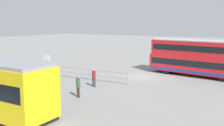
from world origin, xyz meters
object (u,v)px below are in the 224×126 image
object	(u,v)px
pedestrian_near_railing	(94,76)
pedestrian_crossing	(78,85)
double_decker_bus	(199,58)
info_sign	(47,61)

from	to	relation	value
pedestrian_near_railing	pedestrian_crossing	xyz separation A→B (m)	(-0.90, 3.32, 0.01)
double_decker_bus	pedestrian_near_railing	size ratio (longest dim) A/B	6.56
pedestrian_crossing	double_decker_bus	bearing A→B (deg)	-114.67
double_decker_bus	pedestrian_crossing	bearing A→B (deg)	65.33
pedestrian_near_railing	info_sign	world-z (taller)	info_sign
double_decker_bus	pedestrian_near_railing	bearing A→B (deg)	54.36
double_decker_bus	pedestrian_near_railing	xyz separation A→B (m)	(6.75, 9.41, -1.00)
info_sign	pedestrian_near_railing	bearing A→B (deg)	167.29
double_decker_bus	pedestrian_crossing	xyz separation A→B (m)	(5.85, 12.73, -0.99)
double_decker_bus	info_sign	distance (m)	15.93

